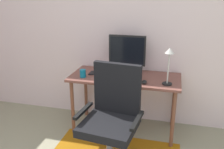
{
  "coord_description": "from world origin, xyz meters",
  "views": [
    {
      "loc": [
        0.64,
        -0.96,
        1.75
      ],
      "look_at": [
        -0.01,
        1.58,
        0.83
      ],
      "focal_mm": 39.47,
      "sensor_mm": 36.0,
      "label": 1
    }
  ],
  "objects_px": {
    "computer_mouse": "(144,82)",
    "desk_lamp": "(169,59)",
    "monitor": "(127,52)",
    "coffee_cup": "(83,73)",
    "desk": "(125,83)",
    "cell_phone": "(92,73)",
    "office_chair": "(112,127)",
    "keyboard": "(119,79)"
  },
  "relations": [
    {
      "from": "monitor",
      "to": "computer_mouse",
      "type": "height_order",
      "value": "monitor"
    },
    {
      "from": "desk",
      "to": "coffee_cup",
      "type": "relative_size",
      "value": 13.79
    },
    {
      "from": "office_chair",
      "to": "coffee_cup",
      "type": "bearing_deg",
      "value": 137.67
    },
    {
      "from": "desk",
      "to": "coffee_cup",
      "type": "bearing_deg",
      "value": -162.42
    },
    {
      "from": "desk",
      "to": "monitor",
      "type": "bearing_deg",
      "value": 93.45
    },
    {
      "from": "computer_mouse",
      "to": "coffee_cup",
      "type": "xyz_separation_m",
      "value": [
        -0.75,
        0.02,
        0.03
      ]
    },
    {
      "from": "computer_mouse",
      "to": "cell_phone",
      "type": "distance_m",
      "value": 0.71
    },
    {
      "from": "monitor",
      "to": "coffee_cup",
      "type": "distance_m",
      "value": 0.61
    },
    {
      "from": "desk_lamp",
      "to": "office_chair",
      "type": "relative_size",
      "value": 0.39
    },
    {
      "from": "monitor",
      "to": "coffee_cup",
      "type": "bearing_deg",
      "value": -146.8
    },
    {
      "from": "coffee_cup",
      "to": "office_chair",
      "type": "height_order",
      "value": "office_chair"
    },
    {
      "from": "keyboard",
      "to": "office_chair",
      "type": "height_order",
      "value": "office_chair"
    },
    {
      "from": "desk_lamp",
      "to": "coffee_cup",
      "type": "bearing_deg",
      "value": -179.4
    },
    {
      "from": "desk_lamp",
      "to": "office_chair",
      "type": "bearing_deg",
      "value": -129.8
    },
    {
      "from": "desk",
      "to": "coffee_cup",
      "type": "height_order",
      "value": "coffee_cup"
    },
    {
      "from": "computer_mouse",
      "to": "office_chair",
      "type": "relative_size",
      "value": 0.1
    },
    {
      "from": "computer_mouse",
      "to": "desk_lamp",
      "type": "relative_size",
      "value": 0.25
    },
    {
      "from": "computer_mouse",
      "to": "office_chair",
      "type": "distance_m",
      "value": 0.68
    },
    {
      "from": "coffee_cup",
      "to": "cell_phone",
      "type": "distance_m",
      "value": 0.18
    },
    {
      "from": "keyboard",
      "to": "cell_phone",
      "type": "relative_size",
      "value": 3.07
    },
    {
      "from": "cell_phone",
      "to": "desk_lamp",
      "type": "distance_m",
      "value": 0.99
    },
    {
      "from": "monitor",
      "to": "coffee_cup",
      "type": "xyz_separation_m",
      "value": [
        -0.48,
        -0.31,
        -0.22
      ]
    },
    {
      "from": "office_chair",
      "to": "desk",
      "type": "bearing_deg",
      "value": 97.98
    },
    {
      "from": "computer_mouse",
      "to": "desk_lamp",
      "type": "height_order",
      "value": "desk_lamp"
    },
    {
      "from": "monitor",
      "to": "computer_mouse",
      "type": "relative_size",
      "value": 4.59
    },
    {
      "from": "computer_mouse",
      "to": "cell_phone",
      "type": "relative_size",
      "value": 0.74
    },
    {
      "from": "desk",
      "to": "cell_phone",
      "type": "distance_m",
      "value": 0.43
    },
    {
      "from": "keyboard",
      "to": "cell_phone",
      "type": "distance_m",
      "value": 0.41
    },
    {
      "from": "keyboard",
      "to": "desk_lamp",
      "type": "distance_m",
      "value": 0.62
    },
    {
      "from": "computer_mouse",
      "to": "desk_lamp",
      "type": "bearing_deg",
      "value": 7.09
    },
    {
      "from": "keyboard",
      "to": "desk_lamp",
      "type": "bearing_deg",
      "value": 0.42
    },
    {
      "from": "keyboard",
      "to": "computer_mouse",
      "type": "height_order",
      "value": "computer_mouse"
    },
    {
      "from": "coffee_cup",
      "to": "desk_lamp",
      "type": "distance_m",
      "value": 1.03
    },
    {
      "from": "keyboard",
      "to": "office_chair",
      "type": "xyz_separation_m",
      "value": [
        0.06,
        -0.59,
        -0.29
      ]
    },
    {
      "from": "desk",
      "to": "cell_phone",
      "type": "bearing_deg",
      "value": 178.72
    },
    {
      "from": "cell_phone",
      "to": "office_chair",
      "type": "bearing_deg",
      "value": -61.6
    },
    {
      "from": "cell_phone",
      "to": "monitor",
      "type": "bearing_deg",
      "value": 17.34
    },
    {
      "from": "desk",
      "to": "desk_lamp",
      "type": "bearing_deg",
      "value": -15.75
    },
    {
      "from": "desk",
      "to": "computer_mouse",
      "type": "bearing_deg",
      "value": -34.13
    },
    {
      "from": "cell_phone",
      "to": "office_chair",
      "type": "distance_m",
      "value": 0.91
    },
    {
      "from": "coffee_cup",
      "to": "monitor",
      "type": "bearing_deg",
      "value": 33.2
    },
    {
      "from": "keyboard",
      "to": "computer_mouse",
      "type": "bearing_deg",
      "value": -5.13
    }
  ]
}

